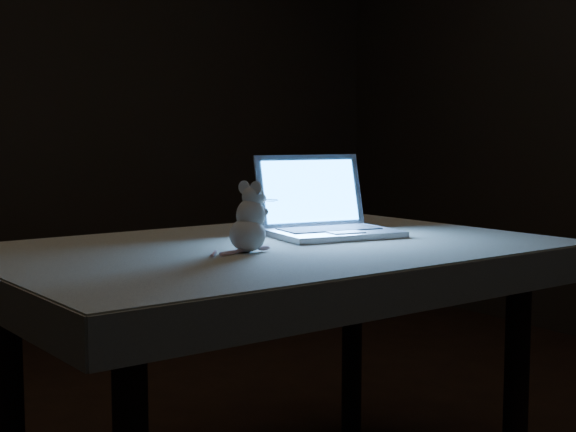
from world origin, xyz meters
TOP-DOWN VIEW (x-y plane):
  - table at (0.01, -0.01)m, footprint 1.36×0.92m
  - tablecloth at (0.06, -0.02)m, footprint 1.42×0.96m
  - laptop at (0.24, 0.04)m, footprint 0.36×0.33m
  - plush_mouse at (-0.10, -0.08)m, footprint 0.13×0.13m

SIDE VIEW (x-z plane):
  - table at x=0.01m, z-range 0.00..0.70m
  - tablecloth at x=0.06m, z-range 0.62..0.71m
  - plush_mouse at x=-0.10m, z-range 0.71..0.87m
  - laptop at x=0.24m, z-range 0.71..0.93m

